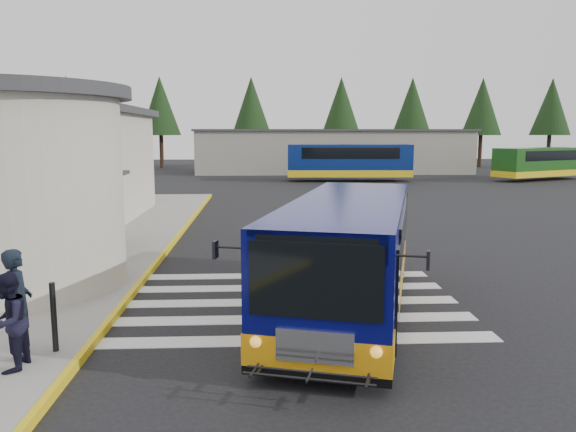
{
  "coord_description": "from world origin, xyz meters",
  "views": [
    {
      "loc": [
        -0.98,
        -13.22,
        3.84
      ],
      "look_at": [
        -0.37,
        -0.5,
        1.96
      ],
      "focal_mm": 35.0,
      "sensor_mm": 36.0,
      "label": 1
    }
  ],
  "objects_px": {
    "pedestrian_b": "(8,322)",
    "bollard": "(54,317)",
    "pedestrian_a": "(18,303)",
    "transit_bus": "(348,259)",
    "far_bus_b": "(541,162)",
    "far_bus_a": "(349,161)"
  },
  "relations": [
    {
      "from": "pedestrian_b",
      "to": "bollard",
      "type": "relative_size",
      "value": 1.31
    },
    {
      "from": "pedestrian_a",
      "to": "bollard",
      "type": "distance_m",
      "value": 0.61
    },
    {
      "from": "transit_bus",
      "to": "far_bus_b",
      "type": "relative_size",
      "value": 0.99
    },
    {
      "from": "far_bus_a",
      "to": "far_bus_b",
      "type": "distance_m",
      "value": 15.97
    },
    {
      "from": "transit_bus",
      "to": "far_bus_b",
      "type": "xyz_separation_m",
      "value": [
        21.18,
        33.58,
        0.31
      ]
    },
    {
      "from": "pedestrian_a",
      "to": "pedestrian_b",
      "type": "bearing_deg",
      "value": 162.33
    },
    {
      "from": "pedestrian_a",
      "to": "transit_bus",
      "type": "bearing_deg",
      "value": -92.47
    },
    {
      "from": "transit_bus",
      "to": "pedestrian_b",
      "type": "height_order",
      "value": "transit_bus"
    },
    {
      "from": "transit_bus",
      "to": "pedestrian_b",
      "type": "relative_size",
      "value": 5.7
    },
    {
      "from": "pedestrian_a",
      "to": "pedestrian_b",
      "type": "relative_size",
      "value": 1.16
    },
    {
      "from": "transit_bus",
      "to": "far_bus_b",
      "type": "bearing_deg",
      "value": 73.44
    },
    {
      "from": "transit_bus",
      "to": "pedestrian_a",
      "type": "xyz_separation_m",
      "value": [
        -5.88,
        -2.48,
        -0.11
      ]
    },
    {
      "from": "transit_bus",
      "to": "pedestrian_b",
      "type": "xyz_separation_m",
      "value": [
        -5.8,
        -3.05,
        -0.24
      ]
    },
    {
      "from": "far_bus_b",
      "to": "transit_bus",
      "type": "bearing_deg",
      "value": 121.98
    },
    {
      "from": "transit_bus",
      "to": "pedestrian_a",
      "type": "bearing_deg",
      "value": -141.47
    },
    {
      "from": "pedestrian_b",
      "to": "far_bus_b",
      "type": "xyz_separation_m",
      "value": [
        26.98,
        36.63,
        0.55
      ]
    },
    {
      "from": "far_bus_a",
      "to": "far_bus_b",
      "type": "height_order",
      "value": "far_bus_a"
    },
    {
      "from": "pedestrian_b",
      "to": "far_bus_a",
      "type": "xyz_separation_m",
      "value": [
        11.01,
        36.32,
        0.71
      ]
    },
    {
      "from": "bollard",
      "to": "transit_bus",
      "type": "bearing_deg",
      "value": 23.12
    },
    {
      "from": "pedestrian_b",
      "to": "far_bus_a",
      "type": "relative_size",
      "value": 0.16
    },
    {
      "from": "far_bus_a",
      "to": "far_bus_b",
      "type": "relative_size",
      "value": 1.1
    },
    {
      "from": "pedestrian_b",
      "to": "bollard",
      "type": "bearing_deg",
      "value": 152.87
    }
  ]
}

